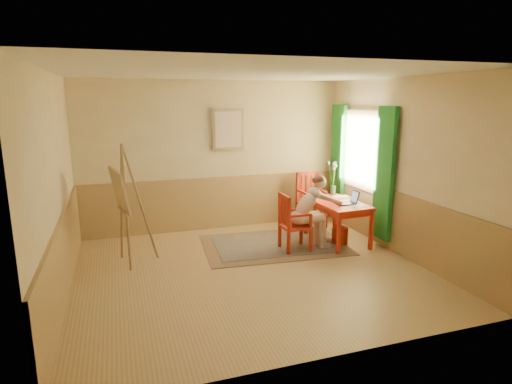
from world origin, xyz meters
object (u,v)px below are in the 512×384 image
object	(u,v)px
figure	(311,209)
easel	(122,194)
chair_back	(310,200)
laptop	(348,201)
chair_left	(293,223)
table	(337,207)

from	to	relation	value
figure	easel	size ratio (longest dim) A/B	0.67
chair_back	figure	size ratio (longest dim) A/B	0.85
laptop	chair_left	bearing A→B (deg)	179.67
table	figure	world-z (taller)	figure
chair_left	laptop	bearing A→B (deg)	-0.33
figure	table	bearing A→B (deg)	14.59
figure	laptop	distance (m)	0.69
chair_left	chair_back	xyz separation A→B (m)	(0.90, 1.20, 0.05)
table	easel	size ratio (longest dim) A/B	0.67
table	chair_left	world-z (taller)	chair_left
laptop	chair_back	bearing A→B (deg)	95.69
laptop	table	bearing A→B (deg)	120.07
chair_left	figure	distance (m)	0.39
chair_back	easel	world-z (taller)	easel
table	figure	bearing A→B (deg)	-165.41
table	chair_back	world-z (taller)	chair_back
laptop	easel	world-z (taller)	easel
chair_back	figure	xyz separation A→B (m)	(-0.57, -1.19, 0.16)
easel	chair_back	bearing A→B (deg)	14.83
chair_back	laptop	xyz separation A→B (m)	(0.12, -1.21, 0.24)
figure	easel	bearing A→B (deg)	175.04
table	chair_back	bearing A→B (deg)	91.00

